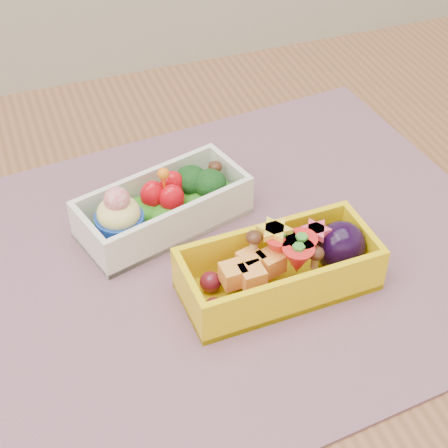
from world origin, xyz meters
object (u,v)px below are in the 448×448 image
object	(u,v)px
table	(256,339)
bento_white	(162,207)
placemat	(218,259)
bento_yellow	(283,267)

from	to	relation	value
table	bento_white	size ratio (longest dim) A/B	6.65
placemat	bento_yellow	world-z (taller)	bento_yellow
bento_white	bento_yellow	size ratio (longest dim) A/B	1.01
table	bento_yellow	xyz separation A→B (m)	(0.01, -0.03, 0.13)
bento_white	bento_yellow	world-z (taller)	bento_white
bento_white	bento_yellow	distance (m)	0.14
table	placemat	bearing A→B (deg)	140.04
table	bento_white	world-z (taller)	bento_white
table	bento_yellow	distance (m)	0.13
placemat	bento_white	world-z (taller)	bento_white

